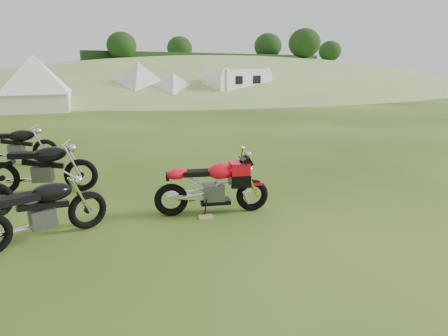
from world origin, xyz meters
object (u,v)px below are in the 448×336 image
tent_mid (139,83)px  tent_right (174,88)px  sport_motorcycle (212,182)px  caravan (238,86)px  vintage_moto_b (40,209)px  vintage_moto_d (41,167)px  tent_left (36,85)px  vintage_moto_c (15,145)px  plywood_board (206,217)px

tent_mid → tent_right: bearing=-72.4°
sport_motorcycle → caravan: bearing=76.8°
tent_mid → caravan: bearing=-46.3°
vintage_moto_b → tent_mid: (9.01, 20.41, 0.87)m
vintage_moto_b → vintage_moto_d: vintage_moto_d is taller
sport_motorcycle → tent_right: size_ratio=0.72×
tent_left → vintage_moto_c: bearing=-85.7°
vintage_moto_c → vintage_moto_d: bearing=-61.7°
vintage_moto_b → tent_right: bearing=50.3°
sport_motorcycle → caravan: (12.54, 17.42, 0.63)m
vintage_moto_b → vintage_moto_c: 5.27m
plywood_board → caravan: 21.72m
vintage_moto_c → vintage_moto_d: size_ratio=0.97×
sport_motorcycle → plywood_board: sport_motorcycle is taller
tent_left → tent_mid: tent_left is taller
vintage_moto_b → tent_mid: tent_mid is taller
vintage_moto_b → sport_motorcycle: bearing=-17.3°
plywood_board → vintage_moto_b: (-2.47, 0.49, 0.49)m
sport_motorcycle → tent_left: bearing=113.9°
vintage_moto_b → tent_mid: size_ratio=0.60×
tent_mid → vintage_moto_d: bearing=-133.6°
vintage_moto_c → tent_left: bearing=104.0°
vintage_moto_d → tent_left: size_ratio=0.62×
sport_motorcycle → tent_left: tent_left is taller
plywood_board → tent_mid: size_ratio=0.08×
plywood_board → vintage_moto_c: (-2.41, 5.76, 0.53)m
vintage_moto_c → tent_left: (2.17, 13.54, 0.95)m
vintage_moto_d → tent_mid: bearing=88.1°
tent_left → tent_right: (8.38, -0.64, -0.34)m
tent_right → plywood_board: bearing=-132.3°
caravan → tent_mid: bearing=142.7°
plywood_board → caravan: (12.74, 17.54, 1.19)m
caravan → vintage_moto_d: bearing=-144.4°
plywood_board → tent_right: (8.14, 18.66, 1.13)m
vintage_moto_b → vintage_moto_c: vintage_moto_c is taller
tent_left → sport_motorcycle: bearing=-75.2°
vintage_moto_d → tent_mid: tent_mid is taller
vintage_moto_b → caravan: caravan is taller
vintage_moto_c → tent_right: bearing=73.8°
tent_mid → tent_right: 2.76m
vintage_moto_b → vintage_moto_d: bearing=73.2°
plywood_board → vintage_moto_b: vintage_moto_b is taller
caravan → tent_right: bearing=157.5°
vintage_moto_c → tent_mid: bearing=82.5°
sport_motorcycle → caravan: 21.47m
caravan → vintage_moto_b: bearing=-140.6°
plywood_board → tent_mid: tent_mid is taller
sport_motorcycle → tent_right: bearing=89.4°
tent_left → caravan: tent_left is taller
sport_motorcycle → vintage_moto_b: bearing=-165.3°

